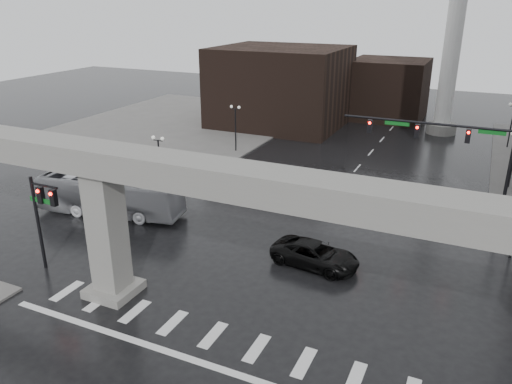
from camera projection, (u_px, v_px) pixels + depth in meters
ground at (223, 324)px, 25.67m from camera, size 160.00×160.00×0.00m
sidewalk_nw at (179, 124)px, 66.30m from camera, size 28.00×36.00×0.15m
elevated_guideway at (243, 205)px, 22.69m from camera, size 48.00×2.60×8.70m
building_far_left at (281, 87)px, 64.89m from camera, size 16.00×14.00×10.00m
building_far_mid at (388, 89)px, 69.02m from camera, size 10.00×10.00×8.00m
smokestack at (456, 20)px, 57.43m from camera, size 3.60×3.60×30.00m
signal_mast_arm at (455, 145)px, 35.95m from camera, size 12.12×0.43×8.00m
signal_left_pole at (42, 209)px, 29.42m from camera, size 2.30×0.30×6.00m
lamp_right_2 at (512, 118)px, 54.68m from camera, size 1.22×0.32×5.11m
lamp_left_0 at (159, 155)px, 41.55m from camera, size 1.22×0.32×5.11m
lamp_left_1 at (235, 121)px, 53.40m from camera, size 1.22×0.32×5.11m
lamp_left_2 at (284, 99)px, 65.25m from camera, size 1.22×0.32×5.11m
pickup_truck at (315, 255)px, 31.05m from camera, size 5.80×3.22×1.53m
city_bus at (110, 195)px, 38.28m from camera, size 11.81×4.62×3.21m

